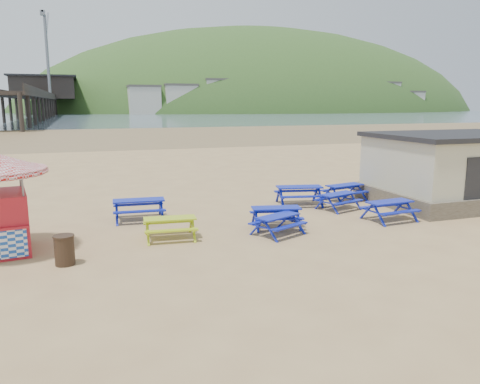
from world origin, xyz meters
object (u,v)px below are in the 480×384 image
object	(u,v)px
picnic_table_yellow	(170,228)
litter_bin	(64,250)
amenity_block	(457,168)
picnic_table_blue_b	(299,196)
picnic_table_blue_a	(139,210)

from	to	relation	value
picnic_table_yellow	litter_bin	bearing A→B (deg)	-148.67
litter_bin	amenity_block	xyz separation A→B (m)	(16.79, 3.31, 1.13)
picnic_table_yellow	amenity_block	size ratio (longest dim) A/B	0.25
litter_bin	picnic_table_blue_b	bearing A→B (deg)	27.44
picnic_table_blue_b	amenity_block	xyz separation A→B (m)	(7.08, -1.73, 1.15)
picnic_table_blue_a	picnic_table_blue_b	xyz separation A→B (m)	(7.11, 0.52, 0.01)
picnic_table_blue_a	amenity_block	xyz separation A→B (m)	(14.19, -1.21, 1.16)
picnic_table_blue_a	litter_bin	xyz separation A→B (m)	(-2.60, -4.52, 0.03)
picnic_table_yellow	litter_bin	world-z (taller)	litter_bin
picnic_table_blue_a	picnic_table_blue_b	bearing A→B (deg)	8.49
amenity_block	picnic_table_blue_a	bearing A→B (deg)	175.13
litter_bin	amenity_block	size ratio (longest dim) A/B	0.12
picnic_table_blue_a	litter_bin	world-z (taller)	litter_bin
picnic_table_yellow	amenity_block	distance (m)	13.68
picnic_table_yellow	amenity_block	bearing A→B (deg)	12.40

